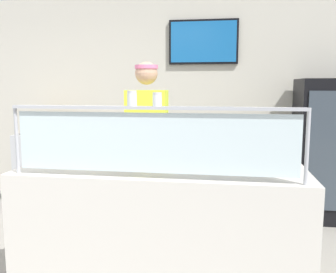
{
  "coord_description": "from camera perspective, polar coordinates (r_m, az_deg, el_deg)",
  "views": [
    {
      "loc": [
        1.48,
        -2.17,
        1.54
      ],
      "look_at": [
        1.07,
        0.44,
        1.17
      ],
      "focal_mm": 38.96,
      "sensor_mm": 36.0,
      "label": 1
    }
  ],
  "objects": [
    {
      "name": "ground_plane",
      "position": [
        3.55,
        0.87,
        -17.75
      ],
      "size": [
        12.0,
        12.0,
        0.0
      ],
      "primitive_type": "plane",
      "color": "gray",
      "rests_on": "ground"
    },
    {
      "name": "shop_rear_unit",
      "position": [
        4.85,
        3.72,
        5.82
      ],
      "size": [
        6.47,
        0.13,
        2.7
      ],
      "color": "beige",
      "rests_on": "ground"
    },
    {
      "name": "serving_counter",
      "position": [
        2.82,
        -0.89,
        -14.27
      ],
      "size": [
        2.07,
        0.8,
        0.95
      ],
      "primitive_type": "cube",
      "color": "silver",
      "rests_on": "ground"
    },
    {
      "name": "sneeze_guard",
      "position": [
        2.3,
        -2.39,
        0.45
      ],
      "size": [
        1.89,
        0.06,
        0.46
      ],
      "color": "#B2B5BC",
      "rests_on": "serving_counter"
    },
    {
      "name": "pizza_tray",
      "position": [
        2.81,
        -6.21,
        -3.9
      ],
      "size": [
        0.49,
        0.49,
        0.04
      ],
      "color": "#9EA0A8",
      "rests_on": "serving_counter"
    },
    {
      "name": "pizza_server",
      "position": [
        2.78,
        -6.01,
        -3.55
      ],
      "size": [
        0.15,
        0.29,
        0.01
      ],
      "primitive_type": "cube",
      "rotation": [
        0.0,
        0.0,
        0.29
      ],
      "color": "#ADAFB7",
      "rests_on": "pizza_tray"
    },
    {
      "name": "parmesan_shaker",
      "position": [
        2.31,
        -5.66,
        5.81
      ],
      "size": [
        0.06,
        0.06,
        0.1
      ],
      "color": "white",
      "rests_on": "sneeze_guard"
    },
    {
      "name": "pepper_flake_shaker",
      "position": [
        2.27,
        -1.7,
        5.69
      ],
      "size": [
        0.06,
        0.06,
        0.09
      ],
      "color": "white",
      "rests_on": "sneeze_guard"
    },
    {
      "name": "worker_figure",
      "position": [
        3.46,
        -3.25,
        -0.98
      ],
      "size": [
        0.41,
        0.5,
        1.76
      ],
      "color": "#23232D",
      "rests_on": "ground"
    },
    {
      "name": "drink_fridge",
      "position": [
        4.59,
        23.69,
        -1.89
      ],
      "size": [
        0.71,
        0.68,
        1.62
      ],
      "color": "black",
      "rests_on": "ground"
    },
    {
      "name": "prep_shelf",
      "position": [
        5.0,
        -18.14,
        -4.85
      ],
      "size": [
        0.7,
        0.55,
        0.93
      ],
      "primitive_type": "cube",
      "color": "#B7BABF",
      "rests_on": "ground"
    },
    {
      "name": "pizza_box_stack",
      "position": [
        4.91,
        -18.42,
        1.77
      ],
      "size": [
        0.48,
        0.46,
        0.22
      ],
      "color": "tan",
      "rests_on": "prep_shelf"
    }
  ]
}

